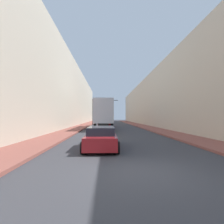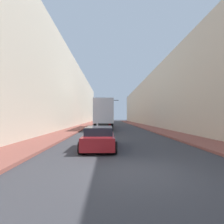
# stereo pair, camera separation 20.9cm
# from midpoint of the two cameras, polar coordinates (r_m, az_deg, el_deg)

# --- Properties ---
(ground_plane) EXTENTS (200.00, 200.00, 0.00)m
(ground_plane) POSITION_cam_midpoint_polar(r_m,az_deg,el_deg) (6.37, 8.90, -19.07)
(ground_plane) COLOR #38383D
(sidewalk_right) EXTENTS (2.71, 80.00, 0.15)m
(sidewalk_right) POSITION_cam_midpoint_polar(r_m,az_deg,el_deg) (36.68, 9.62, -4.38)
(sidewalk_right) COLOR brown
(sidewalk_right) RESTS_ON ground
(sidewalk_left) EXTENTS (2.71, 80.00, 0.15)m
(sidewalk_left) POSITION_cam_midpoint_polar(r_m,az_deg,el_deg) (36.34, -8.93, -4.41)
(sidewalk_left) COLOR brown
(sidewalk_left) RESTS_ON ground
(building_right) EXTENTS (6.00, 80.00, 10.36)m
(building_right) POSITION_cam_midpoint_polar(r_m,az_deg,el_deg) (37.85, 16.09, 3.48)
(building_right) COLOR beige
(building_right) RESTS_ON ground
(building_left) EXTENTS (6.00, 80.00, 12.80)m
(building_left) POSITION_cam_midpoint_polar(r_m,az_deg,el_deg) (37.39, -15.55, 5.42)
(building_left) COLOR #BCB29E
(building_left) RESTS_ON ground
(semi_truck) EXTENTS (2.51, 14.29, 4.22)m
(semi_truck) POSITION_cam_midpoint_polar(r_m,az_deg,el_deg) (27.95, -2.27, -0.57)
(semi_truck) COLOR #B2B7C1
(semi_truck) RESTS_ON ground
(sedan_car) EXTENTS (1.99, 4.71, 1.31)m
(sedan_car) POSITION_cam_midpoint_polar(r_m,az_deg,el_deg) (10.79, -3.56, -8.35)
(sedan_car) COLOR maroon
(sedan_car) RESTS_ON ground
(traffic_signal_gantry) EXTENTS (6.05, 0.35, 6.10)m
(traffic_signal_gantry) POSITION_cam_midpoint_polar(r_m,az_deg,el_deg) (41.34, -3.89, 1.68)
(traffic_signal_gantry) COLOR black
(traffic_signal_gantry) RESTS_ON ground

